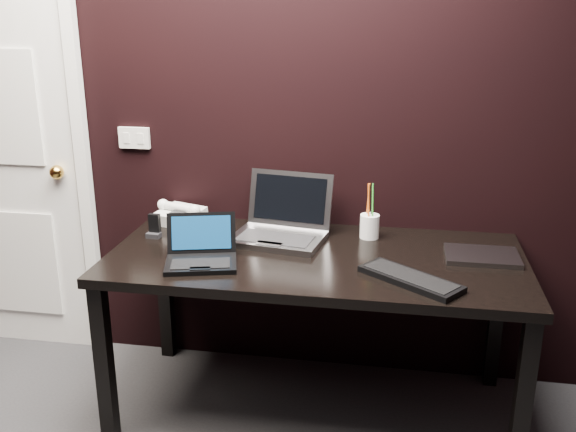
% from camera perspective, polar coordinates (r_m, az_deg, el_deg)
% --- Properties ---
extents(wall_back, '(4.00, 0.00, 4.00)m').
position_cam_1_polar(wall_back, '(2.93, -2.27, 10.06)').
color(wall_back, black).
rests_on(wall_back, ground).
extents(wall_switch, '(0.15, 0.02, 0.10)m').
position_cam_1_polar(wall_switch, '(3.14, -13.51, 6.77)').
color(wall_switch, silver).
rests_on(wall_switch, wall_back).
extents(desk, '(1.70, 0.80, 0.74)m').
position_cam_1_polar(desk, '(2.67, 2.45, -5.00)').
color(desk, black).
rests_on(desk, ground).
extents(netbook, '(0.33, 0.31, 0.18)m').
position_cam_1_polar(netbook, '(2.57, -7.73, -3.41)').
color(netbook, black).
rests_on(netbook, desk).
extents(silver_laptop, '(0.44, 0.40, 0.27)m').
position_cam_1_polar(silver_laptop, '(2.81, -0.62, -1.01)').
color(silver_laptop, '#96969B').
rests_on(silver_laptop, desk).
extents(ext_keyboard, '(0.40, 0.35, 0.03)m').
position_cam_1_polar(ext_keyboard, '(2.43, 10.82, -5.49)').
color(ext_keyboard, black).
rests_on(ext_keyboard, desk).
extents(closed_laptop, '(0.29, 0.21, 0.02)m').
position_cam_1_polar(closed_laptop, '(2.72, 16.87, -3.41)').
color(closed_laptop, gray).
rests_on(closed_laptop, desk).
extents(desk_phone, '(0.25, 0.23, 0.12)m').
position_cam_1_polar(desk_phone, '(3.04, -9.56, 0.10)').
color(desk_phone, silver).
rests_on(desk_phone, desk).
extents(mobile_phone, '(0.06, 0.05, 0.10)m').
position_cam_1_polar(mobile_phone, '(2.89, -11.79, -1.09)').
color(mobile_phone, black).
rests_on(mobile_phone, desk).
extents(pen_cup, '(0.10, 0.10, 0.25)m').
position_cam_1_polar(pen_cup, '(2.83, 7.26, -0.82)').
color(pen_cup, white).
rests_on(pen_cup, desk).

